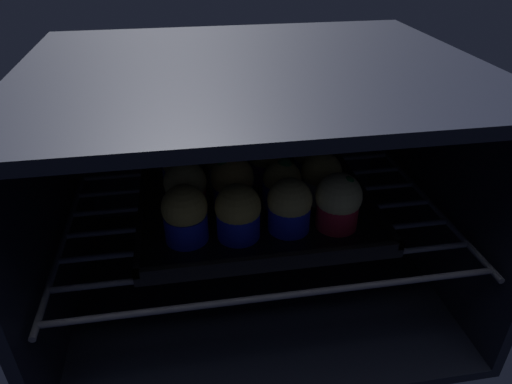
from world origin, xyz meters
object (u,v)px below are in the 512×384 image
object	(u,v)px
muffin_row0_col1	(238,212)
baking_tray	(256,208)
muffin_row1_col0	(186,189)
muffin_row1_col1	(232,183)
muffin_row2_col3	(312,159)
muffin_row2_col0	(181,168)
muffin_row1_col2	(282,184)
muffin_row1_col3	(321,177)
muffin_row0_col3	(338,202)
muffin_row0_col2	(289,206)
muffin_row0_col0	(185,214)
muffin_row2_col2	(267,159)
muffin_row2_col1	(225,165)

from	to	relation	value
muffin_row0_col1	baking_tray	bearing A→B (deg)	63.18
muffin_row1_col0	muffin_row1_col1	bearing A→B (deg)	2.42
muffin_row0_col1	muffin_row2_col3	bearing A→B (deg)	44.46
muffin_row1_col0	muffin_row2_col0	bearing A→B (deg)	94.13
muffin_row0_col1	muffin_row1_col0	distance (cm)	9.38
muffin_row1_col0	muffin_row0_col1	bearing A→B (deg)	-46.75
muffin_row0_col1	muffin_row1_col1	size ratio (longest dim) A/B	0.93
muffin_row1_col2	baking_tray	bearing A→B (deg)	175.04
muffin_row1_col3	muffin_row2_col3	size ratio (longest dim) A/B	0.99
baking_tray	muffin_row0_col3	distance (cm)	12.82
muffin_row0_col2	muffin_row1_col1	distance (cm)	9.46
baking_tray	muffin_row0_col3	size ratio (longest dim) A/B	4.28
muffin_row1_col2	muffin_row0_col0	bearing A→B (deg)	-156.28
muffin_row0_col0	muffin_row1_col3	bearing A→B (deg)	18.77
muffin_row0_col2	muffin_row1_col0	world-z (taller)	muffin_row1_col0
muffin_row1_col0	muffin_row2_col3	bearing A→B (deg)	17.86
muffin_row0_col0	muffin_row1_col1	distance (cm)	9.57
muffin_row2_col3	muffin_row1_col3	bearing A→B (deg)	-93.09
muffin_row0_col2	muffin_row0_col0	bearing A→B (deg)	-179.93
muffin_row1_col0	muffin_row1_col2	xyz separation A→B (cm)	(13.66, -0.23, -0.46)
muffin_row2_col2	muffin_row0_col3	bearing A→B (deg)	-63.55
muffin_row1_col2	muffin_row0_col1	bearing A→B (deg)	-137.59
muffin_row0_col0	muffin_row0_col1	world-z (taller)	muffin_row0_col0
muffin_row2_col0	muffin_row2_col1	bearing A→B (deg)	-0.23
muffin_row0_col1	muffin_row2_col2	world-z (taller)	same
muffin_row0_col0	muffin_row2_col0	xyz separation A→B (cm)	(-0.19, 13.23, -0.31)
muffin_row1_col0	muffin_row1_col2	bearing A→B (deg)	-0.95
muffin_row1_col2	muffin_row2_col2	xyz separation A→B (cm)	(-0.74, 7.43, 0.38)
muffin_row2_col0	muffin_row1_col1	bearing A→B (deg)	-42.97
baking_tray	muffin_row2_col3	size ratio (longest dim) A/B	4.46
muffin_row1_col3	muffin_row1_col1	bearing A→B (deg)	-179.45
muffin_row2_col1	muffin_row2_col2	world-z (taller)	muffin_row2_col2
muffin_row0_col0	muffin_row1_col2	xyz separation A→B (cm)	(13.97, 6.14, -0.45)
muffin_row1_col1	muffin_row2_col0	xyz separation A→B (cm)	(-7.07, 6.59, -0.45)
muffin_row1_col2	muffin_row2_col0	world-z (taller)	muffin_row1_col2
muffin_row0_col1	muffin_row2_col1	distance (cm)	13.68
muffin_row0_col1	muffin_row1_col3	world-z (taller)	muffin_row0_col1
muffin_row0_col3	muffin_row2_col3	distance (cm)	13.18
muffin_row0_col2	muffin_row2_col2	distance (cm)	13.56
muffin_row0_col1	muffin_row2_col1	bearing A→B (deg)	91.03
muffin_row1_col2	muffin_row2_col2	bearing A→B (deg)	95.71
muffin_row2_col1	muffin_row2_col2	size ratio (longest dim) A/B	0.98
muffin_row0_col1	muffin_row0_col2	world-z (taller)	same
muffin_row0_col3	muffin_row2_col1	bearing A→B (deg)	135.19
muffin_row0_col1	muffin_row1_col3	size ratio (longest dim) A/B	1.02
muffin_row0_col0	muffin_row2_col1	xyz separation A→B (cm)	(6.49, 13.20, -0.39)
muffin_row0_col0	muffin_row2_col2	world-z (taller)	muffin_row0_col0
muffin_row1_col0	muffin_row1_col3	distance (cm)	19.62
muffin_row0_col1	muffin_row2_col0	world-z (taller)	muffin_row0_col1
baking_tray	muffin_row2_col1	distance (cm)	8.65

